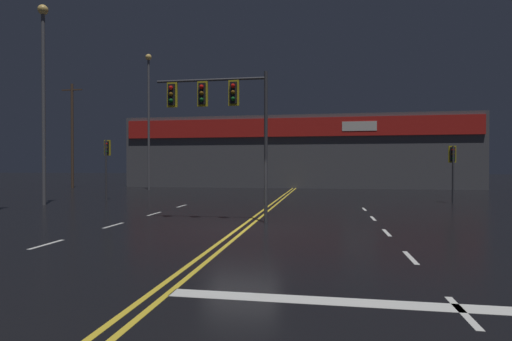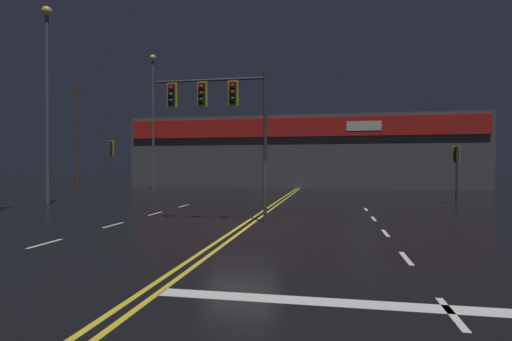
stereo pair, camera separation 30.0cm
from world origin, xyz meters
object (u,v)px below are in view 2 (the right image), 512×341
traffic_signal_median (218,105)px  streetlight_median_approach (47,81)px  traffic_signal_corner_northeast (456,161)px  traffic_signal_corner_northwest (110,156)px  streetlight_near_right (153,107)px

traffic_signal_median → streetlight_median_approach: bearing=156.7°
traffic_signal_corner_northeast → streetlight_median_approach: streetlight_median_approach is taller
traffic_signal_corner_northwest → streetlight_median_approach: streetlight_median_approach is taller
traffic_signal_median → traffic_signal_corner_northeast: bearing=40.0°
traffic_signal_median → traffic_signal_corner_northeast: (11.54, 9.70, -2.10)m
traffic_signal_median → traffic_signal_corner_northwest: 12.88m
streetlight_median_approach → traffic_signal_corner_northeast: bearing=11.8°
streetlight_near_right → traffic_signal_corner_northwest: bearing=-79.5°
traffic_signal_corner_northeast → streetlight_near_right: 25.35m
streetlight_median_approach → traffic_signal_median: bearing=-23.3°
traffic_signal_median → traffic_signal_corner_northeast: size_ratio=1.73×
traffic_signal_median → streetlight_near_right: 22.33m
traffic_signal_median → traffic_signal_corner_northwest: size_ratio=1.51×
streetlight_near_right → traffic_signal_median: bearing=-58.6°
traffic_signal_median → streetlight_median_approach: streetlight_median_approach is taller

